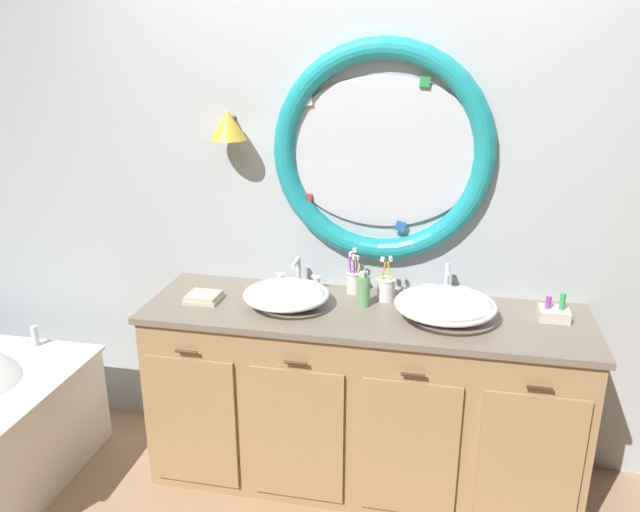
{
  "coord_description": "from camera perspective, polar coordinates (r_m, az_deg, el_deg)",
  "views": [
    {
      "loc": [
        0.41,
        -2.31,
        2.03
      ],
      "look_at": [
        -0.12,
        0.25,
        1.13
      ],
      "focal_mm": 35.17,
      "sensor_mm": 36.0,
      "label": 1
    }
  ],
  "objects": [
    {
      "name": "sink_basin_left",
      "position": [
        2.85,
        -3.1,
        -3.54
      ],
      "size": [
        0.39,
        0.39,
        0.11
      ],
      "color": "white",
      "rests_on": "vanity_counter"
    },
    {
      "name": "faucet_set_left",
      "position": [
        3.06,
        -2.02,
        -1.82
      ],
      "size": [
        0.23,
        0.14,
        0.16
      ],
      "color": "silver",
      "rests_on": "vanity_counter"
    },
    {
      "name": "back_wall_assembly",
      "position": [
        3.0,
        3.71,
        5.3
      ],
      "size": [
        6.4,
        0.26,
        2.6
      ],
      "color": "silver",
      "rests_on": "ground_plane"
    },
    {
      "name": "faucet_set_right",
      "position": [
        2.98,
        11.39,
        -2.65
      ],
      "size": [
        0.21,
        0.14,
        0.18
      ],
      "color": "silver",
      "rests_on": "vanity_counter"
    },
    {
      "name": "toiletry_basket",
      "position": [
        2.92,
        20.52,
        -4.86
      ],
      "size": [
        0.13,
        0.11,
        0.12
      ],
      "color": "beige",
      "rests_on": "vanity_counter"
    },
    {
      "name": "ground_plane",
      "position": [
        3.1,
        1.35,
        -21.96
      ],
      "size": [
        14.0,
        14.0,
        0.0
      ],
      "primitive_type": "plane",
      "color": "tan"
    },
    {
      "name": "sink_basin_right",
      "position": [
        2.76,
        11.31,
        -4.4
      ],
      "size": [
        0.44,
        0.44,
        0.14
      ],
      "color": "white",
      "rests_on": "vanity_counter"
    },
    {
      "name": "soap_dispenser",
      "position": [
        2.85,
        4.02,
        -3.1
      ],
      "size": [
        0.05,
        0.06,
        0.18
      ],
      "color": "#6BAD66",
      "rests_on": "vanity_counter"
    },
    {
      "name": "vanity_counter",
      "position": [
        3.04,
        3.84,
        -12.57
      ],
      "size": [
        2.0,
        0.61,
        0.88
      ],
      "color": "tan",
      "rests_on": "ground_plane"
    },
    {
      "name": "toothbrush_holder_right",
      "position": [
        2.94,
        6.02,
        -2.9
      ],
      "size": [
        0.09,
        0.09,
        0.22
      ],
      "color": "white",
      "rests_on": "vanity_counter"
    },
    {
      "name": "toothbrush_holder_left",
      "position": [
        3.01,
        3.13,
        -2.2
      ],
      "size": [
        0.08,
        0.08,
        0.22
      ],
      "color": "white",
      "rests_on": "vanity_counter"
    },
    {
      "name": "folded_hand_towel",
      "position": [
        2.98,
        -10.55,
        -3.71
      ],
      "size": [
        0.16,
        0.14,
        0.03
      ],
      "color": "beige",
      "rests_on": "vanity_counter"
    }
  ]
}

